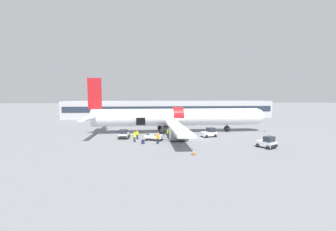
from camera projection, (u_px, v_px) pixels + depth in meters
name	position (u px, v px, depth m)	size (l,w,h in m)	color
ground_plane	(196.00, 138.00, 35.60)	(500.00, 500.00, 0.00)	slate
terminal_strip	(170.00, 109.00, 72.98)	(71.53, 8.86, 5.83)	#B2B2B7
airplane	(175.00, 118.00, 41.08)	(36.74, 32.27, 10.68)	silver
baggage_tug_lead	(267.00, 143.00, 28.62)	(2.63, 2.79, 1.64)	silver
baggage_tug_mid	(209.00, 133.00, 36.66)	(3.05, 2.41, 1.63)	silver
baggage_tug_rear	(124.00, 135.00, 35.15)	(2.05, 2.40, 1.60)	white
baggage_cart_loading	(154.00, 137.00, 33.53)	(3.82, 2.55, 1.08)	silver
ground_crew_loader_a	(158.00, 138.00, 31.01)	(0.54, 0.54, 1.71)	#1E2338
ground_crew_loader_b	(134.00, 137.00, 32.33)	(0.53, 0.53, 1.67)	#2D2D33
ground_crew_driver	(168.00, 133.00, 35.67)	(0.57, 0.50, 1.67)	#2D2D33
ground_crew_supervisor	(137.00, 134.00, 34.61)	(0.53, 0.37, 1.54)	#1E2338
suitcase_on_tarmac_upright	(143.00, 142.00, 31.04)	(0.53, 0.26, 0.67)	#1E2347
safety_cone_nose	(265.00, 130.00, 42.84)	(0.46, 0.46, 0.62)	black
safety_cone_engine_left	(194.00, 152.00, 25.18)	(0.49, 0.49, 0.67)	black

